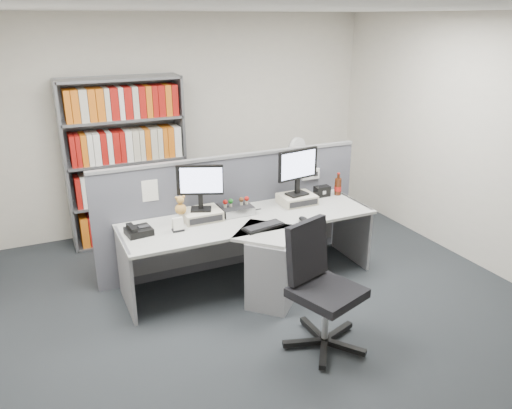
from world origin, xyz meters
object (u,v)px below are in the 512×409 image
speaker (322,191)px  desk_fan (297,151)px  office_chair (319,284)px  keyboard (263,226)px  monitor_right (298,168)px  desktop_pc (236,209)px  desk_phone (138,231)px  cola_bottle (338,187)px  mouse (303,219)px  shelving_unit (126,164)px  monitor_left (200,184)px  desk_calendar (178,226)px  filing_cabinet (295,199)px  desk (258,250)px

speaker → desk_fan: desk_fan is taller
office_chair → keyboard: bearing=94.3°
monitor_right → desktop_pc: monitor_right is taller
desk_phone → cola_bottle: 2.33m
keyboard → speaker: size_ratio=2.47×
mouse → shelving_unit: shelving_unit is taller
monitor_left → desktop_pc: monitor_left is taller
cola_bottle → shelving_unit: 2.54m
keyboard → shelving_unit: (-0.92, 1.92, 0.24)m
cola_bottle → desk_calendar: bearing=-173.0°
desk_phone → monitor_right: bearing=3.6°
desktop_pc → speaker: (1.09, 0.07, 0.02)m
keyboard → desktop_pc: bearing=101.0°
filing_cabinet → desk: bearing=-130.6°
filing_cabinet → desk_fan: desk_fan is taller
monitor_left → shelving_unit: bearing=106.9°
keyboard → desk_phone: bearing=162.9°
mouse → keyboard: bearing=177.3°
desk → desk_calendar: 0.84m
desktop_pc → cola_bottle: bearing=1.7°
cola_bottle → mouse: bearing=-144.8°
monitor_left → office_chair: (0.54, -1.39, -0.53)m
desk → monitor_left: monitor_left is taller
monitor_right → shelving_unit: bearing=136.5°
mouse → office_chair: (-0.36, -0.91, -0.18)m
speaker → shelving_unit: (-1.92, 1.38, 0.20)m
desk → desk_phone: bearing=166.2°
mouse → desk_calendar: bearing=166.3°
desk_fan → monitor_left: bearing=-148.4°
monitor_right → cola_bottle: monitor_right is taller
desktop_pc → desk_phone: (-1.04, -0.13, -0.01)m
desktop_pc → desk_calendar: desk_calendar is taller
desktop_pc → monitor_right: bearing=-1.4°
desktop_pc → cola_bottle: size_ratio=1.23×
monitor_left → filing_cabinet: 2.08m
keyboard → speaker: bearing=28.6°
desktop_pc → desk_calendar: (-0.68, -0.20, 0.01)m
monitor_right → desk_fan: (0.56, 1.02, -0.12)m
mouse → office_chair: office_chair is taller
filing_cabinet → cola_bottle: bearing=-89.5°
monitor_left → shelving_unit: shelving_unit is taller
monitor_left → office_chair: 1.59m
keyboard → shelving_unit: shelving_unit is taller
monitor_right → office_chair: (-0.56, -1.39, -0.56)m
monitor_left → cola_bottle: (1.66, 0.06, -0.28)m
filing_cabinet → office_chair: office_chair is taller
mouse → desk_phone: bearing=166.8°
desk_calendar → shelving_unit: 1.67m
cola_bottle → monitor_left: bearing=-178.1°
desk → shelving_unit: 2.12m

